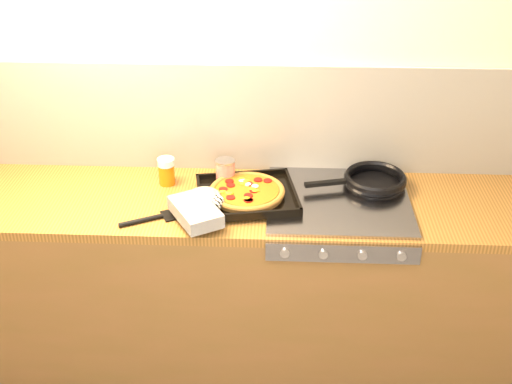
{
  "coord_description": "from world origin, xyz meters",
  "views": [
    {
      "loc": [
        0.21,
        -1.26,
        2.29
      ],
      "look_at": [
        0.1,
        1.08,
        0.95
      ],
      "focal_mm": 45.0,
      "sensor_mm": 36.0,
      "label": 1
    }
  ],
  "objects_px": {
    "pizza_on_tray": "(233,197)",
    "frying_pan": "(374,180)",
    "tomato_can": "(225,173)",
    "juice_glass": "(166,171)"
  },
  "relations": [
    {
      "from": "pizza_on_tray",
      "to": "frying_pan",
      "type": "xyz_separation_m",
      "value": [
        0.6,
        0.18,
        -0.0
      ]
    },
    {
      "from": "pizza_on_tray",
      "to": "frying_pan",
      "type": "bearing_deg",
      "value": 16.46
    },
    {
      "from": "frying_pan",
      "to": "tomato_can",
      "type": "relative_size",
      "value": 3.93
    },
    {
      "from": "pizza_on_tray",
      "to": "frying_pan",
      "type": "height_order",
      "value": "pizza_on_tray"
    },
    {
      "from": "pizza_on_tray",
      "to": "tomato_can",
      "type": "xyz_separation_m",
      "value": [
        -0.05,
        0.18,
        0.02
      ]
    },
    {
      "from": "pizza_on_tray",
      "to": "juice_glass",
      "type": "bearing_deg",
      "value": 149.64
    },
    {
      "from": "tomato_can",
      "to": "juice_glass",
      "type": "xyz_separation_m",
      "value": [
        -0.26,
        -0.0,
        0.0
      ]
    },
    {
      "from": "frying_pan",
      "to": "pizza_on_tray",
      "type": "bearing_deg",
      "value": -163.54
    },
    {
      "from": "pizza_on_tray",
      "to": "tomato_can",
      "type": "height_order",
      "value": "tomato_can"
    },
    {
      "from": "tomato_can",
      "to": "pizza_on_tray",
      "type": "bearing_deg",
      "value": -75.9
    }
  ]
}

